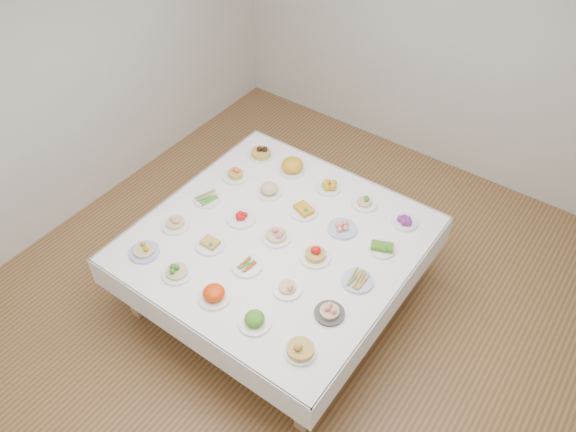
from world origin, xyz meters
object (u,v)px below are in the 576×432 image
Objects in this scene: dish_12 at (276,233)px; display_table at (277,244)px; dish_0 at (143,248)px; dish_24 at (404,220)px.

display_table is at bearing 57.54° from dish_12.
display_table is 0.13m from dish_12.
dish_0 is 1.09× the size of dish_24.
dish_24 is (0.75, 0.76, -0.03)m from dish_12.
display_table is 1.07m from dish_24.
display_table is at bearing -134.81° from dish_24.
display_table is 9.02× the size of dish_12.
dish_12 is 1.07m from dish_24.
dish_12 reaches higher than dish_24.
dish_12 is 1.09× the size of dish_24.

